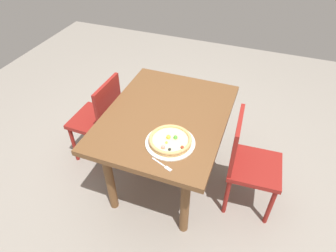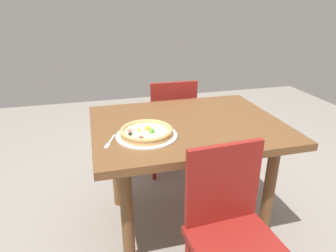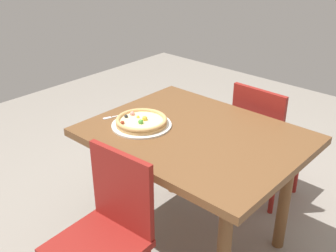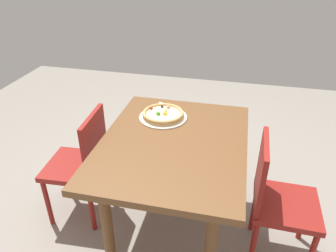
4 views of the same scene
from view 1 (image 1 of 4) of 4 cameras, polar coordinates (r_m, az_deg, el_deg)
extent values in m
plane|color=gray|center=(2.82, -0.32, -9.96)|extent=(6.00, 6.00, 0.00)
cube|color=brown|center=(2.29, -0.39, 1.80)|extent=(1.18, 0.93, 0.04)
cylinder|color=brown|center=(2.94, -3.04, 2.46)|extent=(0.07, 0.07, 0.72)
cylinder|color=brown|center=(2.39, -11.32, -9.99)|extent=(0.07, 0.07, 0.72)
cylinder|color=brown|center=(2.81, 8.86, -0.34)|extent=(0.07, 0.07, 0.72)
cylinder|color=brown|center=(2.22, 3.34, -14.55)|extent=(0.07, 0.07, 0.72)
cylinder|color=maroon|center=(2.97, -17.85, -3.38)|extent=(0.04, 0.04, 0.42)
cylinder|color=maroon|center=(3.16, -14.35, 0.58)|extent=(0.04, 0.04, 0.42)
cylinder|color=maroon|center=(2.80, -12.26, -5.28)|extent=(0.04, 0.04, 0.42)
cylinder|color=maroon|center=(3.00, -8.94, -0.97)|extent=(0.04, 0.04, 0.42)
cube|color=maroon|center=(2.83, -14.07, 1.22)|extent=(0.41, 0.41, 0.04)
cube|color=maroon|center=(2.60, -11.47, 4.17)|extent=(0.38, 0.04, 0.42)
cylinder|color=maroon|center=(2.72, 19.49, -8.89)|extent=(0.04, 0.04, 0.42)
cylinder|color=maroon|center=(2.51, 19.22, -14.65)|extent=(0.04, 0.04, 0.42)
cylinder|color=maroon|center=(2.70, 12.36, -7.59)|extent=(0.04, 0.04, 0.42)
cylinder|color=maroon|center=(2.48, 11.32, -13.28)|extent=(0.04, 0.04, 0.42)
cube|color=maroon|center=(2.42, 16.59, -7.64)|extent=(0.42, 0.42, 0.04)
cube|color=maroon|center=(2.25, 13.07, -2.87)|extent=(0.38, 0.05, 0.42)
cylinder|color=silver|center=(2.04, 0.43, -3.24)|extent=(0.35, 0.35, 0.01)
cylinder|color=tan|center=(2.03, 0.44, -2.96)|extent=(0.30, 0.30, 0.02)
cylinder|color=beige|center=(2.02, 0.44, -2.72)|extent=(0.26, 0.26, 0.01)
torus|color=tan|center=(2.01, 0.44, -2.57)|extent=(0.30, 0.30, 0.02)
sphere|color=gold|center=(1.99, -0.30, -3.23)|extent=(0.02, 0.02, 0.02)
sphere|color=#4C9E38|center=(2.02, 1.48, -2.21)|extent=(0.03, 0.03, 0.03)
sphere|color=gold|center=(2.02, 0.09, -2.16)|extent=(0.03, 0.03, 0.03)
sphere|color=#E58C7F|center=(1.95, -0.97, -4.13)|extent=(0.03, 0.03, 0.03)
sphere|color=#262626|center=(1.94, 0.32, -4.56)|extent=(0.02, 0.02, 0.02)
sphere|color=maroon|center=(1.96, 2.78, -4.15)|extent=(0.02, 0.02, 0.02)
cube|color=silver|center=(1.92, -1.88, -7.03)|extent=(0.05, 0.11, 0.00)
cube|color=silver|center=(1.88, 0.03, -8.31)|extent=(0.04, 0.05, 0.00)
camera|label=2|loc=(1.67, 54.11, -3.28)|focal=32.10mm
camera|label=3|loc=(3.09, 43.23, 24.41)|focal=43.52mm
camera|label=4|loc=(3.50, 4.83, 35.61)|focal=33.94mm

